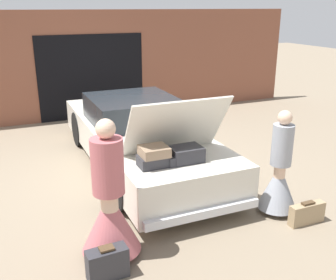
% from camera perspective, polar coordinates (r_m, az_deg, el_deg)
% --- Properties ---
extents(ground_plane, '(40.00, 40.00, 0.00)m').
position_cam_1_polar(ground_plane, '(7.58, -4.20, -3.55)').
color(ground_plane, '#7F705B').
extents(garage_wall_back, '(12.00, 0.14, 2.80)m').
position_cam_1_polar(garage_wall_back, '(10.72, -11.14, 10.54)').
color(garage_wall_back, brown).
rests_on(garage_wall_back, ground_plane).
extents(car, '(1.82, 5.18, 1.69)m').
position_cam_1_polar(car, '(7.38, -4.34, 0.60)').
color(car, silver).
rests_on(car, ground_plane).
extents(person_left, '(0.71, 0.71, 1.73)m').
position_cam_1_polar(person_left, '(4.74, -8.43, -10.03)').
color(person_left, beige).
rests_on(person_left, ground_plane).
extents(person_right, '(0.56, 0.56, 1.54)m').
position_cam_1_polar(person_right, '(5.89, 15.81, -5.23)').
color(person_right, beige).
rests_on(person_right, ground_plane).
extents(suitcase_beside_left_person, '(0.47, 0.22, 0.39)m').
position_cam_1_polar(suitcase_beside_left_person, '(4.61, -8.79, -17.29)').
color(suitcase_beside_left_person, '#2D2D33').
rests_on(suitcase_beside_left_person, ground_plane).
extents(suitcase_beside_right_person, '(0.54, 0.14, 0.33)m').
position_cam_1_polar(suitcase_beside_right_person, '(5.88, 19.49, -10.02)').
color(suitcase_beside_right_person, '#9E8460').
rests_on(suitcase_beside_right_person, ground_plane).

